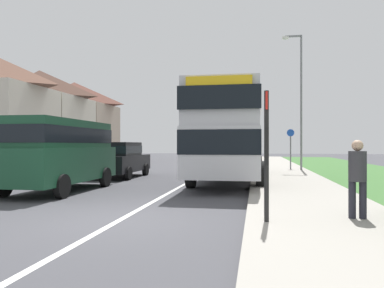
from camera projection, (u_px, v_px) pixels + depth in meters
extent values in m
plane|color=#424247|center=(121.00, 220.00, 7.89)|extent=(120.00, 120.00, 0.00)
cube|color=silver|center=(188.00, 182.00, 15.77)|extent=(0.14, 60.00, 0.01)
cube|color=#9E998E|center=(297.00, 188.00, 13.10)|extent=(3.20, 68.00, 0.12)
cube|color=#BCBCC1|center=(230.00, 150.00, 16.46)|extent=(2.50, 10.65, 1.65)
cube|color=#BCBCC1|center=(230.00, 114.00, 16.46)|extent=(2.45, 10.44, 1.55)
cube|color=black|center=(230.00, 143.00, 16.46)|extent=(2.52, 10.70, 0.76)
cube|color=black|center=(230.00, 112.00, 16.46)|extent=(2.52, 10.70, 0.72)
cube|color=gold|center=(219.00, 83.00, 11.27)|extent=(2.00, 0.08, 0.44)
cylinder|color=black|center=(211.00, 165.00, 19.92)|extent=(0.30, 1.00, 1.00)
cylinder|color=black|center=(259.00, 165.00, 19.50)|extent=(0.30, 1.00, 1.00)
cylinder|color=black|center=(191.00, 174.00, 13.78)|extent=(0.30, 1.00, 1.00)
cylinder|color=black|center=(260.00, 175.00, 13.36)|extent=(0.30, 1.00, 1.00)
cube|color=#19472D|center=(60.00, 164.00, 12.69)|extent=(1.95, 5.16, 1.12)
cube|color=#19472D|center=(60.00, 134.00, 12.69)|extent=(1.72, 4.74, 0.92)
cube|color=black|center=(60.00, 135.00, 12.69)|extent=(1.75, 4.79, 0.51)
cylinder|color=black|center=(58.00, 176.00, 14.43)|extent=(0.20, 0.72, 0.72)
cylinder|color=black|center=(105.00, 177.00, 14.11)|extent=(0.20, 0.72, 0.72)
cylinder|color=black|center=(3.00, 185.00, 11.28)|extent=(0.20, 0.72, 0.72)
cylinder|color=black|center=(62.00, 186.00, 10.95)|extent=(0.20, 0.72, 0.72)
cube|color=black|center=(120.00, 163.00, 18.18)|extent=(1.80, 4.30, 0.77)
cube|color=black|center=(118.00, 149.00, 17.97)|extent=(1.58, 2.36, 0.63)
cube|color=black|center=(118.00, 149.00, 17.97)|extent=(1.62, 2.39, 0.35)
cylinder|color=black|center=(113.00, 169.00, 19.64)|extent=(0.20, 0.60, 0.60)
cylinder|color=black|center=(146.00, 170.00, 19.35)|extent=(0.20, 0.60, 0.60)
cylinder|color=black|center=(91.00, 173.00, 17.02)|extent=(0.20, 0.60, 0.60)
cylinder|color=black|center=(128.00, 173.00, 16.72)|extent=(0.20, 0.60, 0.60)
cylinder|color=#23232D|center=(352.00, 203.00, 7.44)|extent=(0.14, 0.14, 0.85)
cylinder|color=#23232D|center=(363.00, 203.00, 7.41)|extent=(0.14, 0.14, 0.85)
cylinder|color=#333338|center=(357.00, 166.00, 7.43)|extent=(0.34, 0.34, 0.60)
sphere|color=tan|center=(357.00, 145.00, 7.43)|extent=(0.22, 0.22, 0.22)
cylinder|color=black|center=(266.00, 159.00, 7.12)|extent=(0.09, 0.09, 2.60)
cube|color=red|center=(266.00, 101.00, 7.12)|extent=(0.04, 0.44, 0.32)
cube|color=black|center=(266.00, 146.00, 7.14)|extent=(0.06, 0.52, 0.68)
cylinder|color=slate|center=(291.00, 153.00, 22.82)|extent=(0.08, 0.08, 2.10)
cylinder|color=blue|center=(291.00, 133.00, 22.82)|extent=(0.44, 0.03, 0.44)
cylinder|color=slate|center=(301.00, 103.00, 21.97)|extent=(0.12, 0.12, 7.99)
cube|color=slate|center=(293.00, 36.00, 22.06)|extent=(0.90, 0.10, 0.10)
cube|color=silver|center=(285.00, 38.00, 22.13)|extent=(0.36, 0.20, 0.14)
cube|color=beige|center=(39.00, 131.00, 31.85)|extent=(7.50, 6.08, 5.55)
pyramid|color=#4C3328|center=(39.00, 84.00, 31.86)|extent=(7.50, 6.08, 2.34)
cube|color=tan|center=(74.00, 133.00, 37.96)|extent=(7.50, 6.08, 5.55)
pyramid|color=brown|center=(74.00, 94.00, 37.97)|extent=(7.50, 6.08, 2.34)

